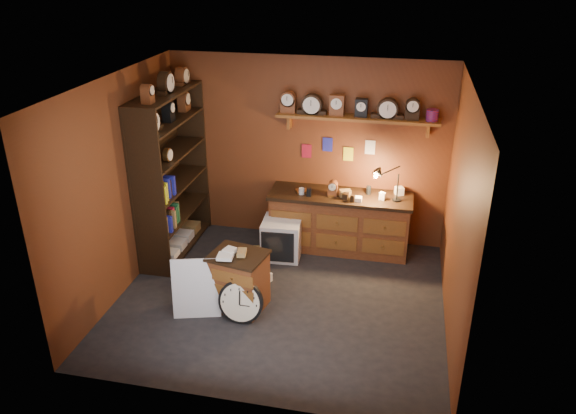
{
  "coord_description": "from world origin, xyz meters",
  "views": [
    {
      "loc": [
        1.33,
        -5.76,
        3.99
      ],
      "look_at": [
        0.02,
        0.35,
        1.11
      ],
      "focal_mm": 35.0,
      "sensor_mm": 36.0,
      "label": 1
    }
  ],
  "objects_px": {
    "shelving_unit": "(169,168)",
    "low_cabinet": "(239,279)",
    "workbench": "(340,219)",
    "big_round_clock": "(241,302)"
  },
  "relations": [
    {
      "from": "low_cabinet",
      "to": "big_round_clock",
      "type": "bearing_deg",
      "value": -58.67
    },
    {
      "from": "shelving_unit",
      "to": "low_cabinet",
      "type": "xyz_separation_m",
      "value": [
        1.34,
        -1.24,
        -0.86
      ]
    },
    {
      "from": "shelving_unit",
      "to": "big_round_clock",
      "type": "distance_m",
      "value": 2.31
    },
    {
      "from": "shelving_unit",
      "to": "workbench",
      "type": "relative_size",
      "value": 1.28
    },
    {
      "from": "shelving_unit",
      "to": "big_round_clock",
      "type": "height_order",
      "value": "shelving_unit"
    },
    {
      "from": "shelving_unit",
      "to": "workbench",
      "type": "distance_m",
      "value": 2.51
    },
    {
      "from": "shelving_unit",
      "to": "big_round_clock",
      "type": "bearing_deg",
      "value": -46.44
    },
    {
      "from": "workbench",
      "to": "low_cabinet",
      "type": "relative_size",
      "value": 2.47
    },
    {
      "from": "workbench",
      "to": "big_round_clock",
      "type": "height_order",
      "value": "workbench"
    },
    {
      "from": "low_cabinet",
      "to": "big_round_clock",
      "type": "height_order",
      "value": "low_cabinet"
    }
  ]
}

